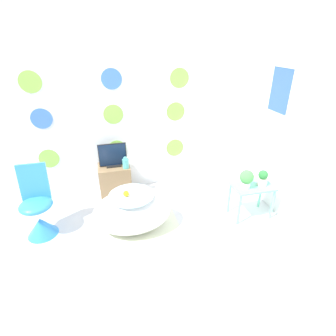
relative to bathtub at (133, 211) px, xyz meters
name	(u,v)px	position (x,y,z in m)	size (l,w,h in m)	color
ground_plane	(137,286)	(-0.09, -0.86, -0.25)	(12.00, 12.00, 0.00)	silver
wall_back_dotted	(111,104)	(-0.09, 1.07, 1.05)	(4.99, 0.05, 2.60)	white
wall_right	(284,112)	(1.93, 0.10, 1.05)	(0.06, 2.91, 2.60)	white
rug	(140,233)	(0.06, -0.13, -0.25)	(1.01, 0.77, 0.01)	silver
bathtub	(133,211)	(0.00, 0.00, 0.00)	(0.94, 0.65, 0.50)	white
rubber_duck	(126,193)	(-0.06, -0.04, 0.29)	(0.07, 0.07, 0.08)	yellow
chair	(39,215)	(-1.07, 0.17, 0.02)	(0.37, 0.37, 0.86)	#338CE0
tv_cabinet	(115,180)	(-0.15, 0.85, -0.01)	(0.45, 0.35, 0.47)	#8E704C
tv	(113,156)	(-0.15, 0.85, 0.37)	(0.39, 0.12, 0.34)	black
vase	(126,163)	(0.02, 0.74, 0.29)	(0.09, 0.09, 0.17)	#51B2AD
side_table	(252,191)	(1.52, -0.12, 0.12)	(0.52, 0.33, 0.45)	#72D8B7
potted_plant_left	(247,178)	(1.40, -0.13, 0.33)	(0.17, 0.17, 0.24)	white
potted_plant_right	(263,178)	(1.63, -0.12, 0.30)	(0.12, 0.12, 0.20)	beige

